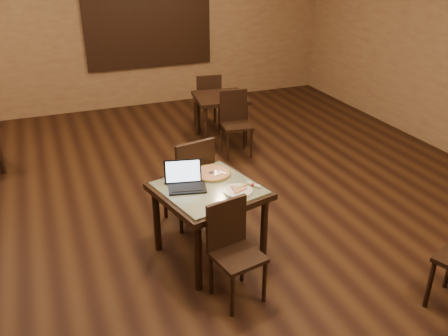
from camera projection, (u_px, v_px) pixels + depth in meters
name	position (u px, v px, depth m)	size (l,w,h in m)	color
ground	(225.00, 245.00, 4.95)	(10.00, 10.00, 0.00)	black
wall_back	(121.00, 26.00, 8.49)	(8.00, 0.02, 3.00)	olive
mural	(149.00, 22.00, 8.60)	(2.34, 0.05, 1.64)	#296197
tiled_table	(209.00, 197.00, 4.52)	(1.11, 1.11, 0.76)	black
chair_main_near	(233.00, 245.00, 4.06)	(0.46, 0.46, 0.91)	black
chair_main_far	(191.00, 177.00, 5.07)	(0.52, 0.52, 1.03)	black
laptop	(185.00, 180.00, 4.47)	(0.40, 0.35, 0.24)	black
plate	(238.00, 191.00, 4.40)	(0.27, 0.27, 0.02)	white
pizza_slice	(238.00, 189.00, 4.39)	(0.18, 0.18, 0.02)	#FBE7A7
pizza_pan	(212.00, 174.00, 4.72)	(0.37, 0.37, 0.01)	silver
pizza_whole	(212.00, 173.00, 4.71)	(0.37, 0.37, 0.03)	#FBE7A7
spatula	(214.00, 173.00, 4.70)	(0.09, 0.23, 0.01)	silver
napkin_roll	(254.00, 185.00, 4.49)	(0.10, 0.15, 0.04)	white
other_table_a	(221.00, 104.00, 7.32)	(0.87, 0.87, 0.73)	black
other_table_a_chair_near	(235.00, 119.00, 6.89)	(0.46, 0.46, 0.94)	black
other_table_a_chair_far	(208.00, 98.00, 7.80)	(0.46, 0.46, 0.94)	black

